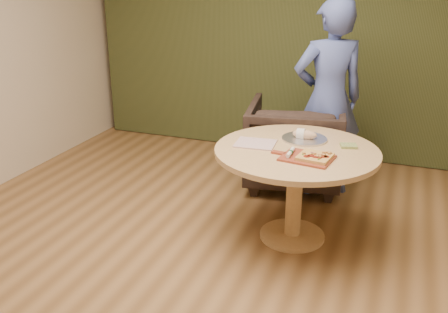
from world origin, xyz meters
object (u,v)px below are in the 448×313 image
object	(u,v)px
pizza_paddle	(306,158)
person_standing	(328,100)
serving_tray	(304,139)
armchair	(295,140)
flatbread_pizza	(315,157)
cutlery_roll	(290,152)
bread_roll	(304,134)
pedestal_table	(296,166)

from	to	relation	value
pizza_paddle	person_standing	xyz separation A→B (m)	(-0.05, 1.16, 0.14)
serving_tray	armchair	distance (m)	0.91
flatbread_pizza	cutlery_roll	bearing A→B (deg)	175.20
flatbread_pizza	cutlery_roll	size ratio (longest dim) A/B	1.26
serving_tray	armchair	xyz separation A→B (m)	(-0.25, 0.82, -0.30)
bread_roll	armchair	size ratio (longest dim) A/B	0.21
pizza_paddle	flatbread_pizza	distance (m)	0.07
flatbread_pizza	person_standing	bearing A→B (deg)	95.57
flatbread_pizza	serving_tray	world-z (taller)	flatbread_pizza
flatbread_pizza	bread_roll	xyz separation A→B (m)	(-0.17, 0.42, 0.02)
flatbread_pizza	armchair	bearing A→B (deg)	108.33
pedestal_table	armchair	distance (m)	1.09
pedestal_table	bread_roll	world-z (taller)	bread_roll
pizza_paddle	serving_tray	bearing A→B (deg)	111.52
serving_tray	bread_roll	size ratio (longest dim) A/B	1.84
armchair	person_standing	bearing A→B (deg)	157.62
pizza_paddle	armchair	xyz separation A→B (m)	(-0.34, 1.23, -0.30)
pizza_paddle	bread_roll	size ratio (longest dim) A/B	2.40
bread_roll	person_standing	distance (m)	0.76
serving_tray	armchair	world-z (taller)	armchair
pedestal_table	serving_tray	xyz separation A→B (m)	(0.01, 0.23, 0.15)
pizza_paddle	person_standing	bearing A→B (deg)	100.67
serving_tray	person_standing	distance (m)	0.77
flatbread_pizza	person_standing	xyz separation A→B (m)	(-0.11, 1.17, 0.12)
flatbread_pizza	person_standing	size ratio (longest dim) A/B	0.14
pedestal_table	person_standing	world-z (taller)	person_standing
cutlery_roll	flatbread_pizza	bearing A→B (deg)	-5.00
pedestal_table	armchair	bearing A→B (deg)	102.72
pedestal_table	cutlery_roll	world-z (taller)	cutlery_roll
pedestal_table	bread_roll	size ratio (longest dim) A/B	6.38
pedestal_table	flatbread_pizza	xyz separation A→B (m)	(0.17, -0.19, 0.17)
cutlery_roll	serving_tray	world-z (taller)	cutlery_roll
pizza_paddle	pedestal_table	bearing A→B (deg)	128.57
bread_roll	serving_tray	bearing A→B (deg)	0.00
flatbread_pizza	person_standing	distance (m)	1.18
cutlery_roll	person_standing	xyz separation A→B (m)	(0.07, 1.15, 0.12)
serving_tray	pizza_paddle	bearing A→B (deg)	-76.88
flatbread_pizza	armchair	distance (m)	1.34
person_standing	bread_roll	bearing A→B (deg)	56.93
pedestal_table	cutlery_roll	xyz separation A→B (m)	(-0.01, -0.17, 0.17)
flatbread_pizza	bread_roll	world-z (taller)	bread_roll
serving_tray	flatbread_pizza	bearing A→B (deg)	-68.55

